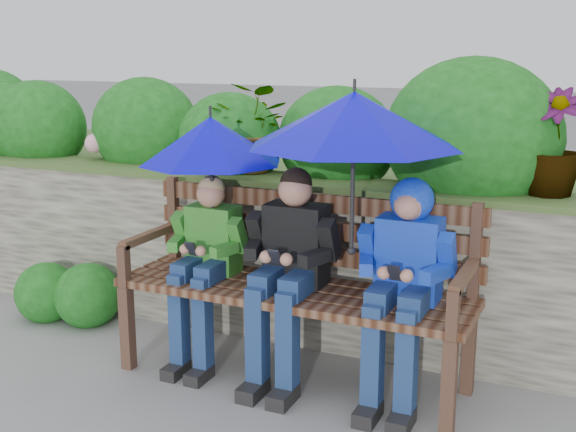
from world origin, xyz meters
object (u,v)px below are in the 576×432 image
at_px(boy_right, 404,271).
at_px(umbrella_right, 354,119).
at_px(umbrella_left, 211,140).
at_px(boy_middle, 289,263).
at_px(boy_left, 206,258).
at_px(park_bench, 298,274).

xyz_separation_m(boy_right, umbrella_right, (-0.28, -0.03, 0.76)).
bearing_deg(umbrella_left, boy_middle, -6.31).
bearing_deg(boy_left, park_bench, 9.26).
height_order(boy_left, boy_middle, boy_middle).
distance_m(boy_middle, umbrella_right, 0.87).
bearing_deg(park_bench, umbrella_right, -17.88).
distance_m(park_bench, boy_left, 0.55).
bearing_deg(boy_right, boy_middle, -178.72).
relative_size(boy_right, umbrella_right, 1.08).
distance_m(umbrella_left, umbrella_right, 0.88).
bearing_deg(umbrella_left, umbrella_right, -4.64).
distance_m(boy_left, umbrella_left, 0.67).
bearing_deg(boy_middle, boy_left, 179.07).
bearing_deg(boy_right, boy_left, -179.72).
bearing_deg(boy_left, umbrella_left, 61.06).
xyz_separation_m(park_bench, umbrella_left, (-0.52, -0.04, 0.72)).
distance_m(park_bench, boy_right, 0.64).
bearing_deg(park_bench, boy_middle, -98.66).
xyz_separation_m(park_bench, boy_middle, (-0.01, -0.10, 0.09)).
bearing_deg(boy_left, boy_right, 0.28).
xyz_separation_m(boy_left, umbrella_left, (0.03, 0.05, 0.67)).
relative_size(boy_middle, umbrella_left, 1.46).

